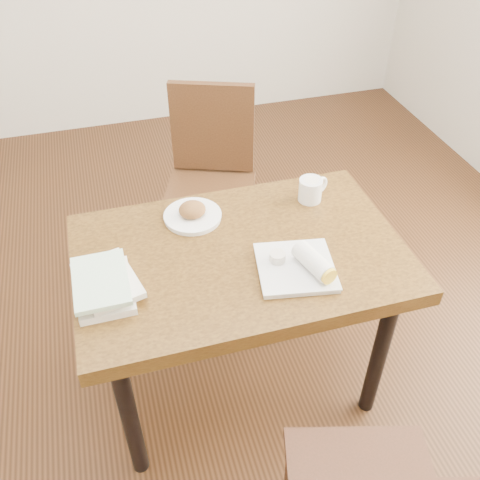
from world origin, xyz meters
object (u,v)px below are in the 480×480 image
object	(u,v)px
plate_scone	(193,214)
chair_far	(211,172)
coffee_mug	(311,189)
plate_burrito	(301,265)
table	(240,270)
book_stack	(105,284)

from	to	relation	value
plate_scone	chair_far	bearing A→B (deg)	70.76
coffee_mug	plate_burrito	bearing A→B (deg)	-116.27
table	plate_burrito	size ratio (longest dim) A/B	3.91
plate_scone	book_stack	xyz separation A→B (m)	(-0.35, -0.29, 0.01)
table	plate_burrito	bearing A→B (deg)	-42.79
table	coffee_mug	bearing A→B (deg)	31.97
coffee_mug	chair_far	bearing A→B (deg)	113.64
book_stack	plate_burrito	bearing A→B (deg)	-7.59
chair_far	plate_burrito	world-z (taller)	chair_far
plate_burrito	chair_far	bearing A→B (deg)	94.62
coffee_mug	plate_scone	bearing A→B (deg)	179.06
table	plate_scone	distance (m)	0.28
plate_scone	coffee_mug	bearing A→B (deg)	-0.94
chair_far	plate_burrito	xyz separation A→B (m)	(0.08, -0.97, 0.23)
coffee_mug	plate_burrito	distance (m)	0.41
coffee_mug	book_stack	xyz separation A→B (m)	(-0.81, -0.29, -0.01)
plate_scone	book_stack	bearing A→B (deg)	-139.69
table	plate_scone	size ratio (longest dim) A/B	5.29
book_stack	plate_scone	bearing A→B (deg)	40.31
table	chair_far	size ratio (longest dim) A/B	1.20
plate_scone	coffee_mug	xyz separation A→B (m)	(0.47, -0.01, 0.03)
plate_scone	plate_burrito	size ratio (longest dim) A/B	0.74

